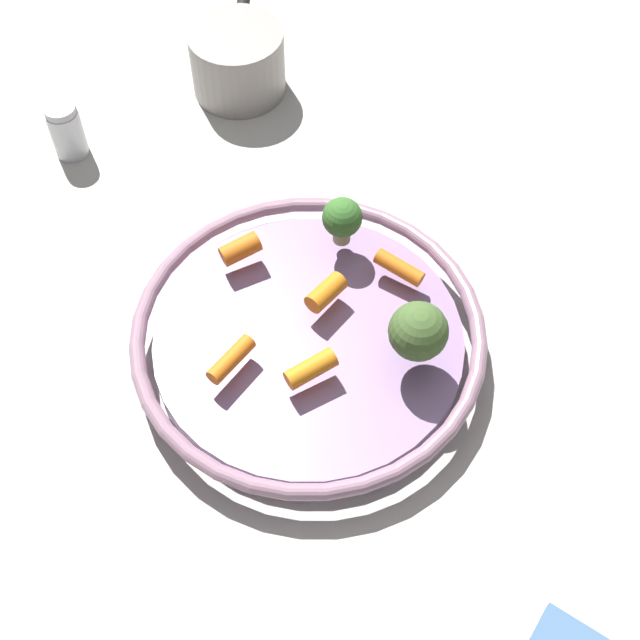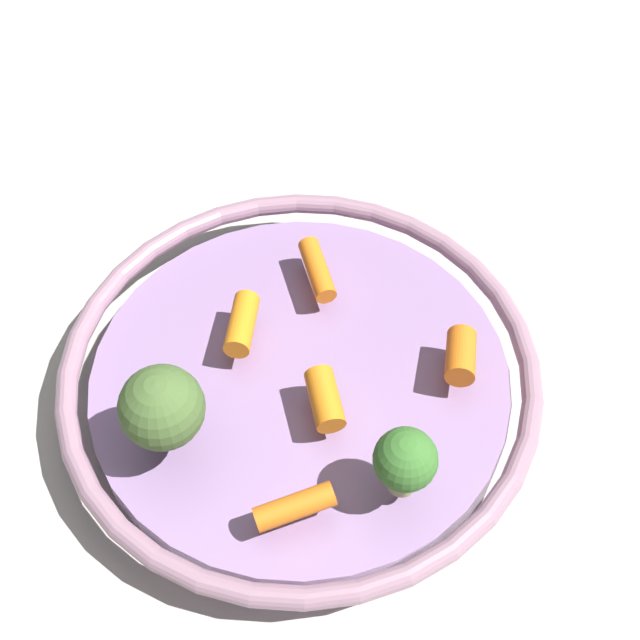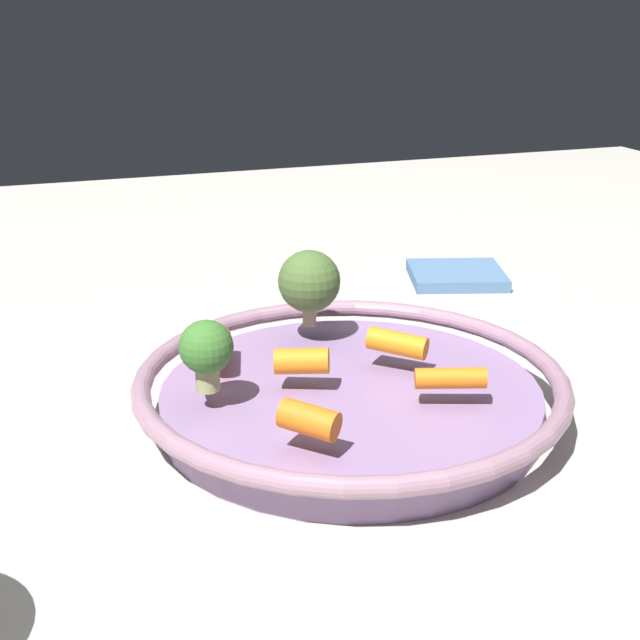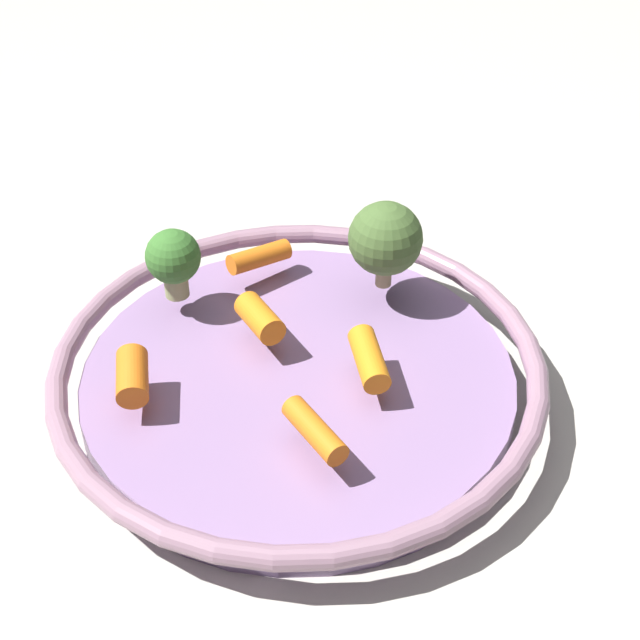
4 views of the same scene
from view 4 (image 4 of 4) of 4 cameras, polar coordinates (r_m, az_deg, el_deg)
name	(u,v)px [view 4 (image 4 of 4)]	position (r m, az deg, el deg)	size (l,w,h in m)	color
ground_plane	(299,401)	(0.68, -1.32, -5.05)	(2.16, 2.16, 0.00)	#B7B2A8
serving_bowl	(298,377)	(0.67, -1.35, -3.56)	(0.36, 0.36, 0.04)	#8E709E
baby_carrot_center	(315,430)	(0.59, -0.33, -6.84)	(0.02, 0.02, 0.05)	orange
baby_carrot_near_rim	(369,359)	(0.64, 3.05, -2.41)	(0.02, 0.02, 0.05)	orange
baby_carrot_back	(259,257)	(0.74, -3.78, 3.92)	(0.02, 0.02, 0.05)	orange
baby_carrot_right	(260,318)	(0.67, -3.75, 0.12)	(0.02, 0.02, 0.04)	orange
baby_carrot_left	(132,376)	(0.63, -11.54, -3.42)	(0.02, 0.02, 0.04)	orange
broccoli_floret_small	(174,258)	(0.70, -9.02, 3.79)	(0.04, 0.04, 0.06)	#9CA566
broccoli_floret_mid	(380,237)	(0.70, 3.74, 5.15)	(0.06, 0.06, 0.07)	tan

